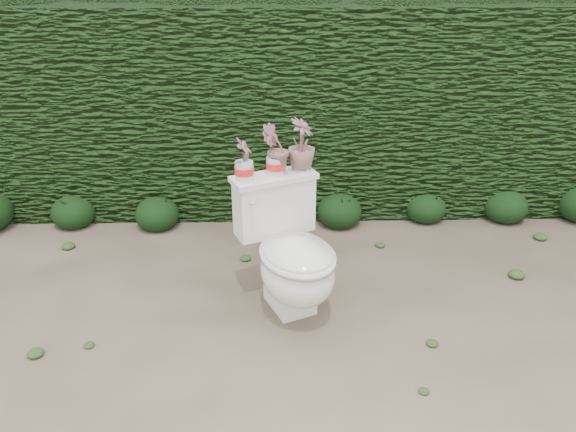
{
  "coord_description": "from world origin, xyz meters",
  "views": [
    {
      "loc": [
        -0.12,
        -2.88,
        1.99
      ],
      "look_at": [
        -0.06,
        0.07,
        0.55
      ],
      "focal_mm": 35.0,
      "sensor_mm": 36.0,
      "label": 1
    }
  ],
  "objects_px": {
    "potted_plant_center": "(275,151)",
    "potted_plant_right": "(302,146)",
    "potted_plant_left": "(244,161)",
    "toilet": "(291,256)"
  },
  "relations": [
    {
      "from": "potted_plant_left",
      "to": "potted_plant_center",
      "type": "height_order",
      "value": "potted_plant_center"
    },
    {
      "from": "potted_plant_right",
      "to": "potted_plant_center",
      "type": "bearing_deg",
      "value": 134.78
    },
    {
      "from": "potted_plant_center",
      "to": "potted_plant_right",
      "type": "bearing_deg",
      "value": -176.91
    },
    {
      "from": "potted_plant_left",
      "to": "potted_plant_right",
      "type": "relative_size",
      "value": 0.79
    },
    {
      "from": "toilet",
      "to": "potted_plant_center",
      "type": "distance_m",
      "value": 0.61
    },
    {
      "from": "potted_plant_right",
      "to": "toilet",
      "type": "bearing_deg",
      "value": -171.85
    },
    {
      "from": "potted_plant_left",
      "to": "potted_plant_right",
      "type": "height_order",
      "value": "potted_plant_right"
    },
    {
      "from": "toilet",
      "to": "potted_plant_left",
      "type": "distance_m",
      "value": 0.62
    },
    {
      "from": "potted_plant_left",
      "to": "potted_plant_center",
      "type": "relative_size",
      "value": 0.82
    },
    {
      "from": "potted_plant_center",
      "to": "potted_plant_right",
      "type": "relative_size",
      "value": 0.97
    }
  ]
}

